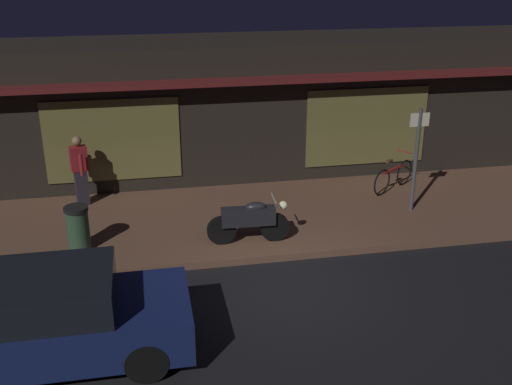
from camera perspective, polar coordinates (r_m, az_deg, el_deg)
ground_plane at (r=11.53m, az=3.25°, el=-8.71°), size 60.00×60.00×0.00m
sidewalk_slab at (r=14.10m, az=0.33°, el=-2.35°), size 18.00×4.00×0.15m
storefront_building at (r=16.69m, az=-1.93°, el=7.81°), size 18.00×3.30×3.60m
motorcycle at (r=12.62m, az=-0.56°, el=-2.54°), size 1.70×0.55×0.97m
bicycle_parked at (r=15.75m, az=12.54°, el=1.47°), size 1.39×0.97×0.91m
person_photographer at (r=14.89m, az=-15.92°, el=2.08°), size 0.42×0.61×1.67m
sign_post at (r=14.31m, az=14.55°, el=3.46°), size 0.44×0.09×2.40m
trash_bin at (r=12.82m, az=-16.08°, el=-3.17°), size 0.48×0.48×0.93m
parked_car_near at (r=9.87m, az=-18.58°, el=-10.95°), size 4.10×1.78×1.42m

